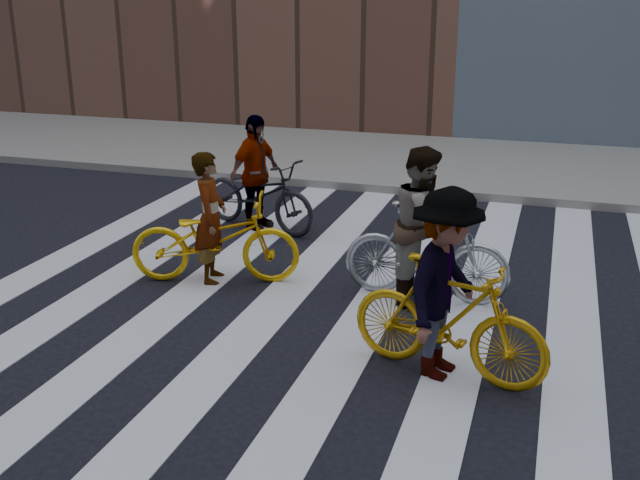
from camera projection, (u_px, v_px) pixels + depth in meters
The scene contains 11 objects.
ground at pixel (327, 303), 8.75m from camera, with size 100.00×100.00×0.00m, color black.
sidewalk_far at pixel (434, 162), 15.49m from camera, with size 100.00×5.00×0.15m, color gray.
zebra_crosswalk at pixel (327, 302), 8.75m from camera, with size 8.25×10.00×0.01m.
bike_yellow_left at pixel (215, 239), 9.24m from camera, with size 0.73×2.08×1.10m, color yellow.
bike_silver_mid at pixel (426, 252), 8.68m from camera, with size 0.55×1.95×1.17m, color #A4A8AD.
bike_yellow_right at pixel (448, 319), 6.94m from camera, with size 0.54×1.93×1.16m, color #C68C0B.
bike_dark_rear at pixel (259, 194), 11.30m from camera, with size 0.72×2.07×1.09m, color black.
rider_left at pixel (210, 218), 9.17m from camera, with size 0.60×0.39×1.64m, color slate.
rider_mid at pixel (423, 225), 8.59m from camera, with size 0.89×0.69×1.83m, color slate.
rider_right at pixel (445, 285), 6.85m from camera, with size 1.18×0.68×1.83m, color slate.
rider_rear at pixel (255, 173), 11.21m from camera, with size 1.02×0.42×1.74m, color slate.
Camera 1 is at (2.38, -7.70, 3.48)m, focal length 42.00 mm.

